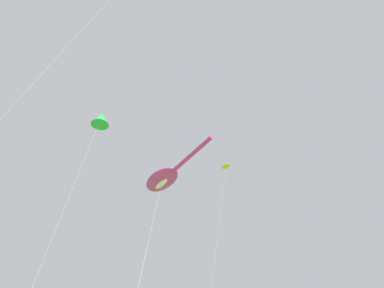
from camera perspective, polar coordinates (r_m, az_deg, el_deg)
big_show_kite at (r=28.34m, az=-5.23°, el=-6.30°), size 7.07×8.96×19.13m
small_kite_triangle_green at (r=20.63m, az=-16.30°, el=4.43°), size 1.82×1.51×16.86m
small_kite_delta_white at (r=31.86m, az=6.14°, el=-4.69°), size 2.35×3.64×21.99m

